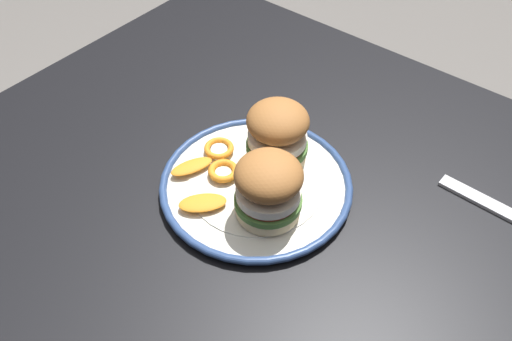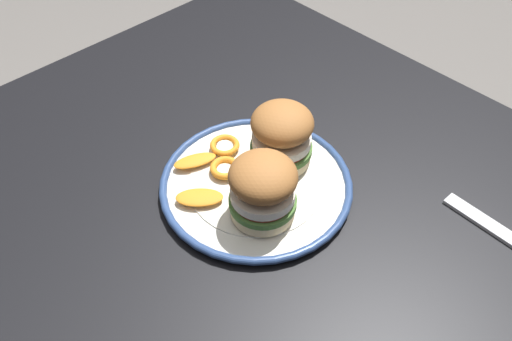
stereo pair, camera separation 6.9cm
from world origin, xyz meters
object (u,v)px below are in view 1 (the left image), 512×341
at_px(dining_table, 280,241).
at_px(dinner_plate, 256,184).
at_px(sandwich_half_left, 277,133).
at_px(sandwich_half_right, 268,187).

height_order(dining_table, dinner_plate, dinner_plate).
height_order(sandwich_half_left, sandwich_half_right, same).
xyz_separation_m(sandwich_half_left, sandwich_half_right, (0.06, -0.09, 0.00)).
xyz_separation_m(dining_table, sandwich_half_right, (0.01, -0.05, 0.18)).
bearing_deg(sandwich_half_left, dinner_plate, -83.30).
height_order(dinner_plate, sandwich_half_right, sandwich_half_right).
distance_m(dining_table, dinner_plate, 0.13).
bearing_deg(sandwich_half_left, sandwich_half_right, -59.10).
distance_m(dining_table, sandwich_half_right, 0.19).
height_order(dining_table, sandwich_half_right, sandwich_half_right).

